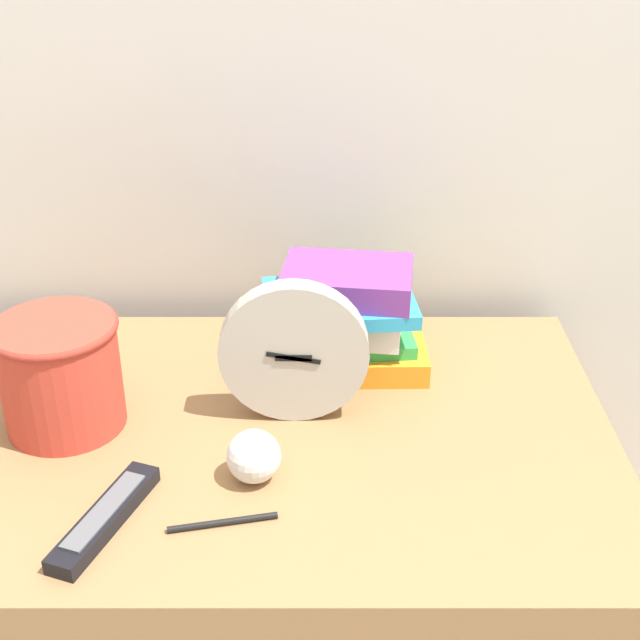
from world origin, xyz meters
The scene contains 8 objects.
wall_back centered at (0.00, 0.72, 1.20)m, with size 6.00×0.04×2.40m.
desk centered at (0.00, 0.33, 0.36)m, with size 1.03×0.65×0.72m.
desk_clock centered at (0.07, 0.36, 0.82)m, with size 0.21×0.03×0.21m.
book_stack centered at (0.15, 0.51, 0.79)m, with size 0.25×0.20×0.16m.
basket centered at (-0.24, 0.34, 0.80)m, with size 0.17×0.17×0.16m.
tv_remote centered at (-0.14, 0.13, 0.73)m, with size 0.10×0.19×0.02m.
crumpled_paper_ball centered at (0.03, 0.22, 0.75)m, with size 0.07×0.07×0.07m.
pen centered at (-0.01, 0.13, 0.72)m, with size 0.13×0.03×0.01m.
Camera 1 is at (0.11, -0.68, 1.43)m, focal length 50.00 mm.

